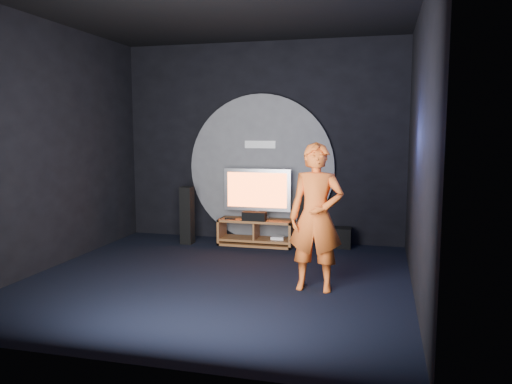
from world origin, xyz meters
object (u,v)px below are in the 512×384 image
media_console (257,234)px  tower_speaker_left (187,215)px  subwoofer (342,238)px  tv (257,192)px  player (316,217)px  tower_speaker_right (304,216)px

media_console → tower_speaker_left: 1.25m
tower_speaker_left → subwoofer: tower_speaker_left is taller
media_console → tv: 0.73m
media_console → subwoofer: bearing=7.3°
subwoofer → tower_speaker_left: bearing=-172.2°
tower_speaker_left → media_console: bearing=8.4°
tv → subwoofer: bearing=4.7°
subwoofer → player: bearing=-93.5°
subwoofer → player: player is taller
subwoofer → player: (-0.14, -2.35, 0.74)m
media_console → player: (1.30, -2.17, 0.72)m
tv → subwoofer: tv is taller
tower_speaker_right → subwoofer: size_ratio=2.97×
tv → subwoofer: 1.64m
media_console → tower_speaker_left: (-1.20, -0.18, 0.30)m
tower_speaker_left → tower_speaker_right: size_ratio=1.00×
media_console → subwoofer: size_ratio=3.82×
media_console → subwoofer: 1.45m
tower_speaker_right → player: size_ratio=0.55×
tower_speaker_right → player: (0.53, -2.45, 0.41)m
subwoofer → media_console: bearing=-172.7°
media_console → subwoofer: media_console is taller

